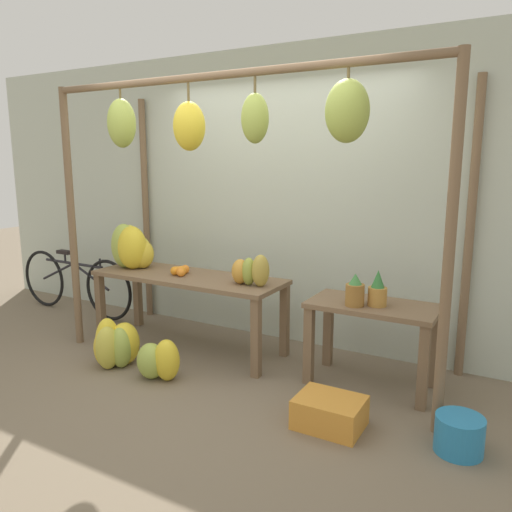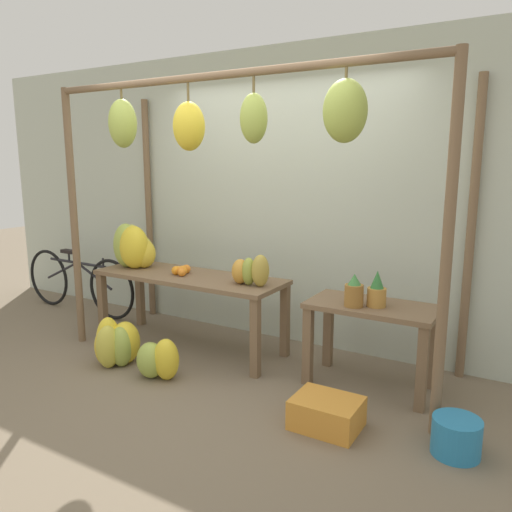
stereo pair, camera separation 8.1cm
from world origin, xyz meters
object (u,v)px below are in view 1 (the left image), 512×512
papaya_pile (250,271)px  parked_bicycle (75,283)px  pineapple_cluster (366,291)px  fruit_crate_white (330,412)px  banana_pile_ground_left (114,345)px  banana_pile_on_table (132,248)px  orange_pile (180,271)px  blue_bucket (459,434)px  banana_pile_ground_right (159,360)px

papaya_pile → parked_bicycle: bearing=173.6°
pineapple_cluster → fruit_crate_white: size_ratio=0.66×
banana_pile_ground_left → parked_bicycle: parked_bicycle is taller
banana_pile_on_table → orange_pile: (0.62, -0.04, -0.15)m
orange_pile → papaya_pile: size_ratio=0.49×
parked_bicycle → papaya_pile: bearing=-6.4°
banana_pile_ground_left → papaya_pile: size_ratio=1.06×
pineapple_cluster → blue_bucket: bearing=-35.9°
banana_pile_on_table → orange_pile: bearing=-3.7°
banana_pile_ground_right → papaya_pile: (0.48, 0.65, 0.67)m
orange_pile → fruit_crate_white: bearing=-20.8°
parked_bicycle → blue_bucket: bearing=-11.0°
banana_pile_ground_right → fruit_crate_white: size_ratio=0.93×
orange_pile → blue_bucket: 2.68m
banana_pile_ground_left → banana_pile_ground_right: 0.51m
blue_bucket → pineapple_cluster: bearing=144.1°
orange_pile → pineapple_cluster: 1.76m
orange_pile → parked_bicycle: 1.83m
banana_pile_on_table → banana_pile_ground_right: banana_pile_on_table is taller
banana_pile_on_table → papaya_pile: 1.37m
pineapple_cluster → parked_bicycle: 3.57m
pineapple_cluster → papaya_pile: size_ratio=0.71×
fruit_crate_white → parked_bicycle: 3.65m
banana_pile_ground_left → parked_bicycle: 1.79m
banana_pile_ground_right → blue_bucket: size_ratio=1.40×
banana_pile_on_table → pineapple_cluster: 2.38m
blue_bucket → parked_bicycle: bearing=169.0°
fruit_crate_white → parked_bicycle: size_ratio=0.25×
parked_bicycle → papaya_pile: size_ratio=4.32×
fruit_crate_white → papaya_pile: bearing=146.6°
banana_pile_on_table → fruit_crate_white: size_ratio=1.12×
banana_pile_ground_left → papaya_pile: 1.33m
orange_pile → papaya_pile: papaya_pile is taller
banana_pile_ground_right → blue_bucket: bearing=2.4°
papaya_pile → fruit_crate_white: bearing=-33.4°
orange_pile → blue_bucket: orange_pile is taller
pineapple_cluster → banana_pile_ground_right: 1.75m
fruit_crate_white → papaya_pile: size_ratio=1.07×
orange_pile → banana_pile_ground_right: (0.27, -0.65, -0.59)m
papaya_pile → banana_pile_ground_left: bearing=-147.6°
banana_pile_on_table → fruit_crate_white: banana_pile_on_table is taller
blue_bucket → parked_bicycle: 4.40m
pineapple_cluster → fruit_crate_white: pineapple_cluster is taller
banana_pile_ground_left → banana_pile_ground_right: (0.51, -0.02, -0.03)m
pineapple_cluster → blue_bucket: pineapple_cluster is taller
pineapple_cluster → papaya_pile: papaya_pile is taller
orange_pile → pineapple_cluster: bearing=0.2°
orange_pile → papaya_pile: bearing=-0.3°
banana_pile_ground_left → banana_pile_on_table: bearing=119.3°
banana_pile_ground_left → parked_bicycle: (-1.53, 0.91, 0.17)m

